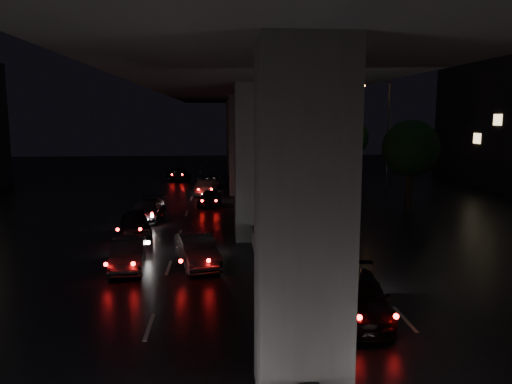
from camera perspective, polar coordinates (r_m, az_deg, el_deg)
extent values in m
plane|color=black|center=(21.65, 0.76, -8.42)|extent=(120.00, 120.00, 0.00)
cube|color=#39393B|center=(11.02, 5.34, -3.81)|extent=(2.00, 2.00, 8.00)
cube|color=#39393B|center=(25.78, -0.19, 3.42)|extent=(2.00, 2.00, 8.00)
cube|color=#39393B|center=(40.71, -1.68, 5.37)|extent=(2.00, 2.00, 8.00)
cube|color=#39393B|center=(55.68, -2.38, 6.27)|extent=(2.00, 2.00, 8.00)
cube|color=black|center=(25.77, -0.19, 14.00)|extent=(12.00, 80.00, 1.50)
cube|color=#39393B|center=(26.16, -13.52, 16.44)|extent=(0.40, 80.00, 1.00)
cube|color=#39393B|center=(26.95, 12.73, 16.23)|extent=(0.40, 80.00, 1.00)
cube|color=#39393B|center=(26.35, -0.18, -4.34)|extent=(0.45, 70.00, 0.85)
cylinder|color=black|center=(35.38, 17.04, 0.25)|extent=(0.44, 0.44, 2.80)
sphere|color=black|center=(35.10, 17.25, 4.82)|extent=(3.80, 3.80, 3.80)
cylinder|color=black|center=(50.51, 10.50, 2.93)|extent=(0.44, 0.44, 2.80)
sphere|color=black|center=(50.31, 10.59, 6.13)|extent=(3.80, 3.80, 3.80)
cylinder|color=#2D2D33|center=(40.88, 14.85, 5.80)|extent=(0.18, 0.18, 9.00)
cube|color=#2D2D33|center=(40.57, 13.60, 12.05)|extent=(2.40, 0.10, 0.10)
sphere|color=orange|center=(40.24, 12.07, 11.85)|extent=(0.44, 0.44, 0.44)
imported|color=black|center=(16.64, 11.69, -11.67)|extent=(2.37, 4.58, 1.27)
imported|color=black|center=(21.81, -14.39, -6.87)|extent=(1.66, 3.87, 1.24)
imported|color=black|center=(21.67, -6.77, -6.67)|extent=(2.28, 4.16, 1.30)
imported|color=black|center=(27.53, -13.59, -3.50)|extent=(2.31, 4.14, 1.33)
imported|color=black|center=(31.49, -12.31, -1.99)|extent=(2.07, 4.47, 1.27)
imported|color=black|center=(35.59, -5.33, -0.72)|extent=(1.95, 3.50, 1.13)
imported|color=#524947|center=(40.66, -5.78, 0.52)|extent=(1.98, 3.87, 1.22)
imported|color=black|center=(44.65, -5.22, 1.17)|extent=(1.86, 3.90, 1.07)
imported|color=black|center=(50.72, -8.84, 2.09)|extent=(2.89, 4.69, 1.21)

